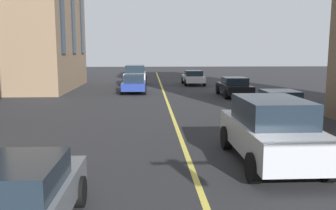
% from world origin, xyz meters
% --- Properties ---
extents(lane_centre_line, '(80.00, 0.16, 0.01)m').
position_xyz_m(lane_centre_line, '(20.00, 0.00, 0.00)').
color(lane_centre_line, '#D8C64C').
rests_on(lane_centre_line, ground_plane).
extents(car_black_parked_a, '(4.40, 1.95, 1.37)m').
position_xyz_m(car_black_parked_a, '(30.59, -4.90, 0.70)').
color(car_black_parked_a, black).
rests_on(car_black_parked_a, ground_plane).
extents(car_silver_parked_b, '(4.70, 2.14, 1.88)m').
position_xyz_m(car_silver_parked_b, '(15.34, -2.31, 0.97)').
color(car_silver_parked_b, '#B7BABF').
rests_on(car_silver_parked_b, ground_plane).
extents(car_grey_oncoming, '(3.90, 1.89, 1.40)m').
position_xyz_m(car_grey_oncoming, '(21.79, -4.90, 0.70)').
color(car_grey_oncoming, slate).
rests_on(car_grey_oncoming, ground_plane).
extents(car_white_far, '(4.40, 1.95, 1.37)m').
position_xyz_m(car_white_far, '(39.65, -3.10, 0.70)').
color(car_white_far, silver).
rests_on(car_white_far, ground_plane).
extents(car_blue_trailing, '(3.90, 1.89, 1.40)m').
position_xyz_m(car_blue_trailing, '(33.18, 2.31, 0.70)').
color(car_blue_trailing, navy).
rests_on(car_blue_trailing, ground_plane).
extents(car_white_mid, '(4.70, 2.14, 1.88)m').
position_xyz_m(car_white_mid, '(39.55, 2.44, 0.97)').
color(car_white_mid, silver).
rests_on(car_white_mid, ground_plane).
extents(car_grey_near, '(4.40, 1.95, 1.37)m').
position_xyz_m(car_grey_near, '(11.27, 3.49, 0.70)').
color(car_grey_near, slate).
rests_on(car_grey_near, ground_plane).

